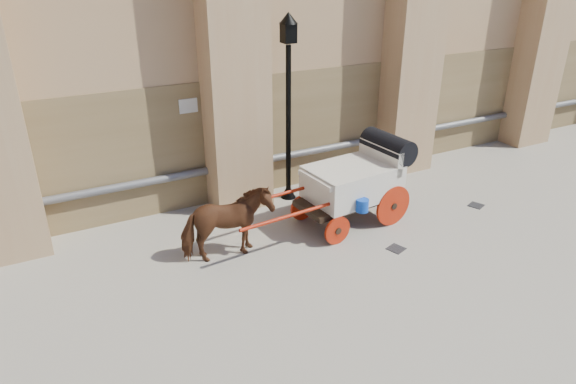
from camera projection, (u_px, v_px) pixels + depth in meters
ground at (357, 264)px, 10.18m from camera, size 90.00×90.00×0.00m
horse at (227, 225)px, 10.08m from camera, size 1.82×0.91×1.50m
carriage at (358, 178)px, 11.46m from camera, size 4.46×1.67×1.91m
street_lamp at (288, 105)px, 11.96m from camera, size 0.42×0.42×4.45m
drain_grate_near at (396, 249)px, 10.69m from camera, size 0.40×0.40×0.01m
drain_grate_far at (476, 205)px, 12.52m from camera, size 0.42×0.42×0.01m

